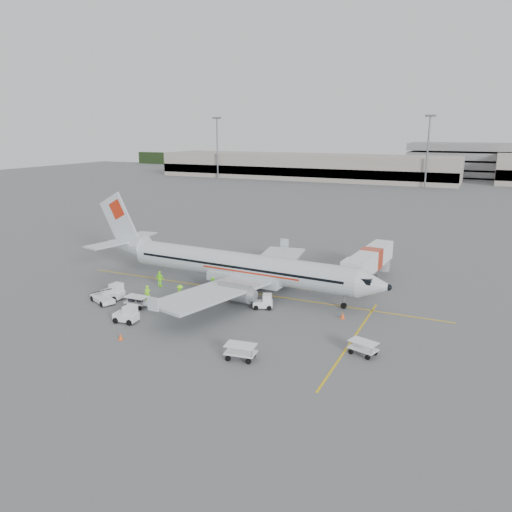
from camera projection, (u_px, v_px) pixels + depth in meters
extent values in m
plane|color=#56595B|center=(249.00, 292.00, 56.52)|extent=(360.00, 360.00, 0.00)
cube|color=yellow|center=(249.00, 292.00, 56.52)|extent=(44.00, 0.20, 0.01)
cube|color=yellow|center=(352.00, 340.00, 43.76)|extent=(0.20, 20.00, 0.01)
cone|color=#FF5618|center=(343.00, 315.00, 48.61)|extent=(0.43, 0.43, 0.70)
cone|color=#FF5618|center=(331.00, 273.00, 63.04)|extent=(0.43, 0.43, 0.70)
cone|color=#FF5618|center=(120.00, 336.00, 43.74)|extent=(0.39, 0.39, 0.63)
imported|color=#81EF15|center=(147.00, 294.00, 53.32)|extent=(0.76, 0.62, 1.79)
imported|color=#81EF15|center=(213.00, 285.00, 56.54)|extent=(1.01, 0.92, 1.68)
imported|color=#81EF15|center=(180.00, 293.00, 53.18)|extent=(1.28, 1.41, 1.90)
imported|color=#81EF15|center=(160.00, 279.00, 58.36)|extent=(1.12, 0.47, 1.90)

